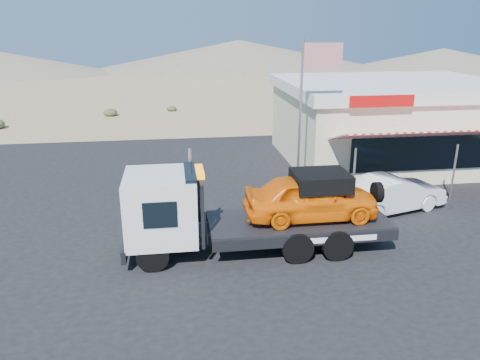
{
  "coord_description": "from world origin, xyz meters",
  "views": [
    {
      "loc": [
        -0.02,
        -12.36,
        6.54
      ],
      "look_at": [
        2.12,
        2.45,
        1.5
      ],
      "focal_mm": 35.0,
      "sensor_mm": 36.0,
      "label": 1
    }
  ],
  "objects": [
    {
      "name": "ground",
      "position": [
        0.0,
        0.0,
        0.0
      ],
      "size": [
        120.0,
        120.0,
        0.0
      ],
      "primitive_type": "plane",
      "color": "#997F57",
      "rests_on": "ground"
    },
    {
      "name": "asphalt_lot",
      "position": [
        2.0,
        3.0,
        0.01
      ],
      "size": [
        32.0,
        24.0,
        0.02
      ],
      "primitive_type": "cube",
      "color": "black",
      "rests_on": "ground"
    },
    {
      "name": "tow_truck",
      "position": [
        2.15,
        0.27,
        1.4
      ],
      "size": [
        7.77,
        2.3,
        2.6
      ],
      "color": "black",
      "rests_on": "asphalt_lot"
    },
    {
      "name": "white_sedan",
      "position": [
        7.72,
        2.57,
        0.68
      ],
      "size": [
        4.24,
        2.44,
        1.32
      ],
      "primitive_type": "imported",
      "rotation": [
        0.0,
        0.0,
        1.85
      ],
      "color": "silver",
      "rests_on": "asphalt_lot"
    },
    {
      "name": "jerky_store",
      "position": [
        10.5,
        8.97,
        1.99
      ],
      "size": [
        10.4,
        9.97,
        3.9
      ],
      "color": "beige",
      "rests_on": "asphalt_lot"
    },
    {
      "name": "flagpole",
      "position": [
        4.93,
        4.5,
        3.76
      ],
      "size": [
        1.55,
        0.1,
        6.0
      ],
      "color": "#99999E",
      "rests_on": "asphalt_lot"
    },
    {
      "name": "distant_hills",
      "position": [
        -9.77,
        55.14,
        1.89
      ],
      "size": [
        126.0,
        48.0,
        4.2
      ],
      "color": "#726B59",
      "rests_on": "ground"
    }
  ]
}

